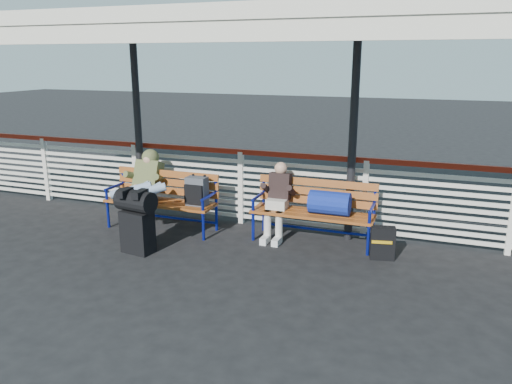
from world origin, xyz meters
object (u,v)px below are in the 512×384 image
at_px(bench_left, 173,194).
at_px(bench_right, 322,204).
at_px(companion_person, 278,200).
at_px(suitcase_side, 383,243).
at_px(traveler_man, 142,188).
at_px(luggage_stack, 137,219).

relative_size(bench_left, bench_right, 1.00).
xyz_separation_m(companion_person, suitcase_side, (1.60, -0.30, -0.37)).
relative_size(bench_right, traveler_man, 1.10).
bearing_deg(traveler_man, bench_left, 46.30).
height_order(traveler_man, companion_person, traveler_man).
height_order(luggage_stack, companion_person, companion_person).
relative_size(luggage_stack, bench_right, 0.50).
relative_size(bench_left, traveler_man, 1.10).
bearing_deg(bench_left, traveler_man, -133.70).
height_order(bench_left, bench_right, same).
distance_m(bench_right, companion_person, 0.68).
xyz_separation_m(bench_right, suitcase_side, (0.92, -0.31, -0.37)).
bearing_deg(traveler_man, bench_right, 12.17).
bearing_deg(bench_right, companion_person, -179.37).
relative_size(bench_left, suitcase_side, 4.00).
bearing_deg(traveler_man, luggage_stack, -63.30).
height_order(luggage_stack, suitcase_side, luggage_stack).
bearing_deg(companion_person, traveler_man, -164.10).
xyz_separation_m(luggage_stack, suitcase_side, (3.25, 0.96, -0.27)).
bearing_deg(bench_left, companion_person, 7.57).
distance_m(bench_right, suitcase_side, 1.04).
height_order(bench_left, companion_person, companion_person).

